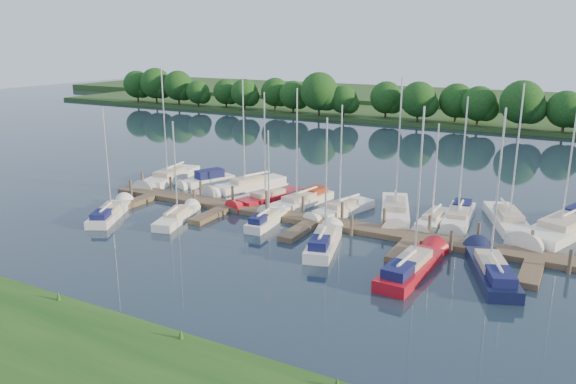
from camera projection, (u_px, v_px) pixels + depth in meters
The scene contains 24 objects.
ground at pixel (262, 257), 37.19m from camera, with size 260.00×260.00×0.00m, color #1B2936.
near_bank at pixel (65, 377), 23.59m from camera, with size 90.00×10.00×0.50m, color #184714.
dock at pixel (311, 223), 43.31m from camera, with size 40.00×6.00×0.40m.
mooring_pilings at pixel (318, 214), 44.16m from camera, with size 38.24×2.84×2.00m.
far_shore at pixel (479, 117), 100.53m from camera, with size 180.00×30.00×0.60m, color #25461A.
distant_hill at pixel (501, 101), 121.56m from camera, with size 220.00×40.00×1.40m, color #314E22.
treeline at pixel (435, 100), 90.62m from camera, with size 146.83×9.95×8.14m.
sailboat_n_0 at pixel (169, 178), 56.64m from camera, with size 3.39×9.40×11.86m.
motorboat at pixel (208, 181), 55.41m from camera, with size 3.55×5.66×1.82m.
sailboat_n_2 at pixel (247, 186), 53.75m from camera, with size 4.47×8.55×11.00m.
sailboat_n_3 at pixel (267, 199), 49.37m from camera, with size 3.72×7.86×10.03m.
sailboat_n_4 at pixel (300, 202), 48.34m from camera, with size 3.22×8.32×10.44m.
sailboat_n_5 at pixel (341, 211), 46.11m from camera, with size 3.37×7.28×9.36m.
sailboat_n_6 at pixel (395, 212), 45.82m from camera, with size 4.49×9.07×11.51m.
sailboat_n_7 at pixel (433, 221), 43.61m from camera, with size 1.67×6.38×8.21m.
sailboat_n_8 at pixel (458, 218), 44.30m from camera, with size 2.52×8.13×10.15m.
sailboat_n_9 at pixel (508, 223), 43.12m from camera, with size 4.67×8.74×11.36m.
sailboat_n_10 at pixel (564, 229), 41.56m from camera, with size 6.09×11.67×14.76m.
sailboat_s_0 at pixel (110, 213), 45.35m from camera, with size 4.40×6.96×9.15m.
sailboat_s_1 at pixel (177, 218), 44.40m from camera, with size 2.96×6.40×8.22m.
sailboat_s_2 at pixel (267, 221), 43.48m from camera, with size 1.83×5.87×7.66m.
sailboat_s_3 at pixel (324, 243), 38.65m from camera, with size 3.24×7.22×9.42m.
sailboat_s_4 at pixel (412, 269), 34.42m from camera, with size 2.45×8.32×10.67m.
sailboat_s_5 at pixel (491, 272), 33.97m from camera, with size 4.39×8.19×10.63m.
Camera 1 is at (18.16, -29.61, 14.05)m, focal length 35.00 mm.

